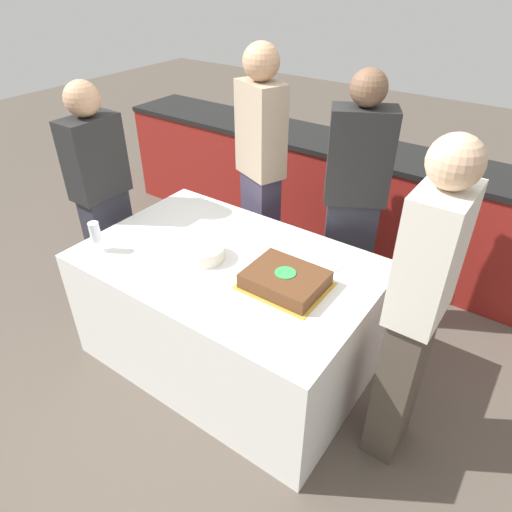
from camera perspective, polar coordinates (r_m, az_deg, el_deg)
name	(u,v)px	position (r m, az deg, el deg)	size (l,w,h in m)	color
ground_plane	(232,355)	(3.02, -3.07, -12.22)	(14.00, 14.00, 0.00)	brown
back_counter	(349,199)	(3.88, 11.55, 7.02)	(4.40, 0.58, 0.92)	maroon
dining_table	(230,311)	(2.76, -3.31, -6.86)	(1.64, 1.06, 0.75)	white
cake	(285,280)	(2.31, 3.66, -2.97)	(0.42, 0.35, 0.09)	gold
plate_stack	(205,252)	(2.54, -6.44, 0.48)	(0.23, 0.23, 0.08)	white
wine_glass	(95,233)	(2.70, -19.48, 2.77)	(0.06, 0.06, 0.18)	white
side_plate_near_cake	(325,263)	(2.53, 8.65, -0.86)	(0.19, 0.19, 0.00)	white
person_cutting_cake	(353,207)	(2.86, 12.03, 6.05)	(0.41, 0.34, 1.67)	#282833
person_seated_left	(103,199)	(3.17, -18.60, 6.82)	(0.21, 0.36, 1.57)	#282833
person_seated_right	(416,314)	(2.09, 19.39, -6.83)	(0.20, 0.33, 1.67)	#4C4238
person_standing_back	(261,171)	(3.13, 0.58, 10.53)	(0.37, 0.31, 1.74)	#383347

